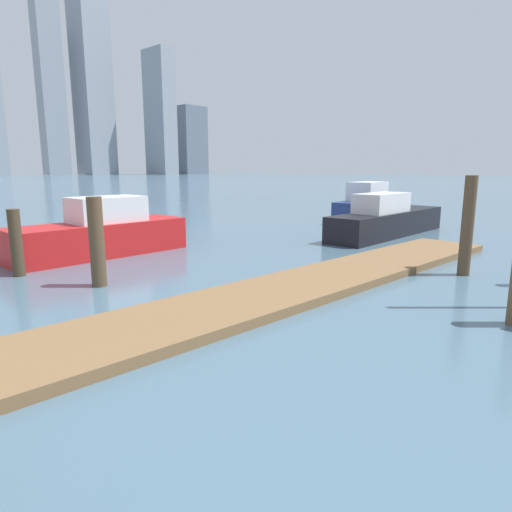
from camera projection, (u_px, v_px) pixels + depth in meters
The scene contains 11 objects.
floating_dock at pixel (306, 285), 9.69m from camera, with size 15.01×2.00×0.18m, color olive.
dock_piling_0 at pixel (16, 243), 10.69m from camera, with size 0.28×0.28×1.63m, color #473826.
dock_piling_2 at pixel (467, 226), 10.71m from camera, with size 0.29×0.29×2.41m, color brown.
dock_piling_3 at pixel (97, 242), 9.73m from camera, with size 0.33×0.33×1.98m, color brown.
moored_boat_1 at pixel (373, 206), 22.13m from camera, with size 6.29×2.44×1.92m.
moored_boat_2 at pixel (387, 220), 17.17m from camera, with size 6.97×1.82×1.65m.
moored_boat_3 at pixel (101, 233), 13.31m from camera, with size 5.29×1.89×1.74m.
skyline_tower_4 at pixel (47, 44), 153.45m from camera, with size 7.57×9.51×88.94m, color #8C939E.
skyline_tower_5 at pixel (93, 89), 164.73m from camera, with size 10.85×11.25×62.61m, color #8C939E.
skyline_tower_6 at pixel (160, 113), 170.29m from camera, with size 6.42×12.48×46.15m, color #8C939E.
skyline_tower_7 at pixel (190, 141), 183.12m from camera, with size 11.31×9.30×26.94m, color slate.
Camera 1 is at (-3.30, 4.54, 2.59)m, focal length 31.27 mm.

